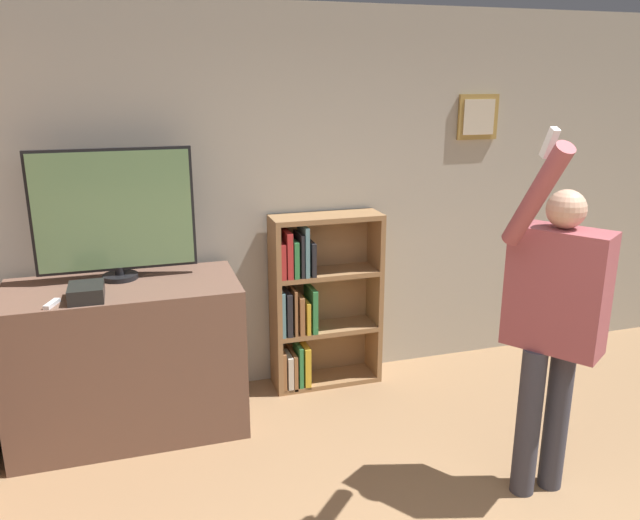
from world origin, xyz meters
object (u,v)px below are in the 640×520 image
television (114,214)px  person (555,316)px  game_console (86,292)px  bookshelf (315,303)px

television → person: person is taller
person → television: bearing=-158.1°
game_console → person: person is taller
game_console → person: (2.33, -1.11, 0.00)m
game_console → person: size_ratio=0.12×
game_console → bookshelf: bookshelf is taller
person → bookshelf: bearing=173.3°
bookshelf → game_console: bearing=-162.4°
television → game_console: bearing=-118.1°
game_console → bookshelf: (1.51, 0.48, -0.40)m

